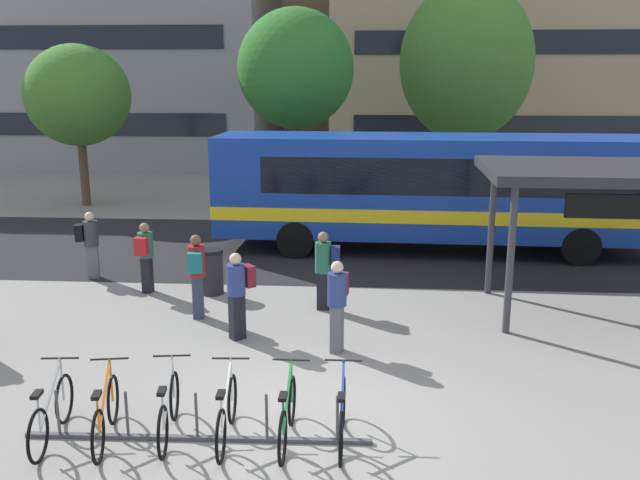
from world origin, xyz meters
name	(u,v)px	position (x,y,z in m)	size (l,w,h in m)	color
ground	(297,423)	(0.00, 0.00, 0.00)	(200.00, 200.00, 0.00)	gray
bus_lane_asphalt	(333,248)	(0.00, 10.00, 0.00)	(80.00, 7.20, 0.01)	#232326
city_bus	(432,188)	(2.73, 10.00, 1.78)	(12.09, 2.92, 3.20)	#14389E
bike_rack	(197,434)	(-1.30, -0.55, 0.09)	(4.73, 0.22, 0.70)	#47474C
parked_bicycle_silver_0	(52,414)	(-3.24, -0.68, 0.38)	(0.52, 1.72, 0.99)	black
parked_bicycle_orange_1	(106,415)	(-2.51, -0.65, 0.38)	(0.52, 1.70, 0.99)	black
parked_bicycle_silver_2	(169,411)	(-1.70, -0.49, 0.38)	(0.52, 1.71, 0.99)	black
parked_bicycle_white_3	(227,415)	(-0.90, -0.52, 0.38)	(0.52, 1.72, 0.99)	black
parked_bicycle_green_4	(287,416)	(-0.08, -0.52, 0.38)	(0.52, 1.72, 0.99)	black
parked_bicycle_blue_5	(342,417)	(0.65, -0.48, 0.38)	(0.52, 1.72, 0.99)	black
transit_shelter	(631,177)	(6.09, 4.88, 2.87)	(5.72, 3.38, 3.07)	#38383D
commuter_navy_pack_0	(325,265)	(0.09, 4.86, 0.96)	(0.53, 0.35, 1.67)	black
commuter_red_pack_1	(145,253)	(-4.00, 5.69, 0.93)	(0.35, 0.53, 1.61)	black
commuter_maroon_pack_3	(238,289)	(-1.41, 3.12, 0.96)	(0.59, 0.58, 1.66)	black
commuter_teal_pack_4	(197,271)	(-2.44, 4.14, 1.00)	(0.38, 0.56, 1.73)	#2D3851
commuter_maroon_pack_5	(337,299)	(0.45, 2.66, 0.97)	(0.40, 0.57, 1.68)	#565660
commuter_black_pack_6	(90,241)	(-5.69, 6.69, 0.94)	(0.58, 0.43, 1.64)	#565660
trash_bin	(211,271)	(-2.52, 5.73, 0.52)	(0.55, 0.55, 1.03)	#232328
street_tree_0	(78,96)	(-9.67, 15.95, 4.07)	(3.79, 3.79, 5.92)	brown
street_tree_1	(466,62)	(4.70, 18.77, 5.28)	(5.14, 5.14, 8.32)	brown
street_tree_2	(296,69)	(-1.60, 15.48, 5.00)	(4.04, 4.04, 7.08)	brown
building_left_wing	(73,14)	(-15.84, 30.53, 8.18)	(22.62, 13.07, 16.35)	gray
building_centre_block	(354,45)	(-0.12, 41.92, 6.85)	(17.18, 12.74, 13.70)	tan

